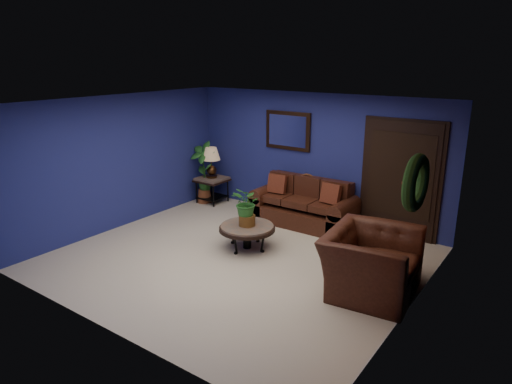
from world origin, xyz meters
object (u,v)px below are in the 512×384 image
Objects in this scene: coffee_table at (247,228)px; end_table at (212,183)px; side_chair at (305,196)px; sofa at (305,209)px; armchair at (371,262)px; table_lamp at (211,159)px.

coffee_table is 2.70m from end_table.
coffee_table is 0.99× the size of side_chair.
sofa is at bearing -69.74° from side_chair.
sofa is at bearing 83.15° from coffee_table.
armchair is at bearing -5.52° from coffee_table.
end_table is 0.56m from table_lamp.
sofa reaches higher than armchair.
coffee_table is 2.30m from armchair.
sofa is 0.25m from side_chair.
table_lamp is at bearing -45.00° from end_table.
table_lamp is 0.49× the size of armchair.
end_table is 0.65× the size of side_chair.
sofa is 2.46m from table_lamp.
end_table is 0.96× the size of table_lamp.
end_table is at bearing 61.76° from armchair.
end_table is 2.33m from side_chair.
end_table is at bearing 169.28° from side_chair.
sofa is 3.09× the size of table_lamp.
end_table is (-2.36, -0.03, 0.14)m from sofa.
side_chair reaches higher than coffee_table.
sofa is 2.09× the size of side_chair.
end_table is at bearing -179.36° from sofa.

